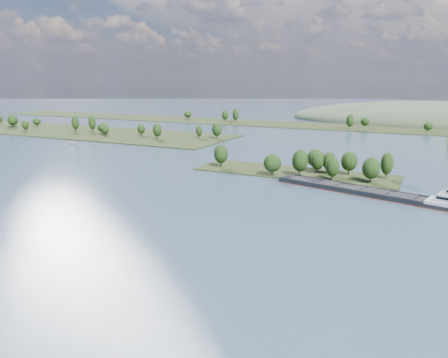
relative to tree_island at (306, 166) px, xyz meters
The scene contains 7 objects.
ground 59.42m from the tree_island, 95.97° to the right, with size 1800.00×1800.00×0.00m, color #324557.
tree_island is the anchor object (origin of this frame).
left_bank 248.41m from the tree_island, 160.93° to the left, with size 300.00×80.00×15.92m.
back_shoreline 220.98m from the tree_island, 89.78° to the left, with size 900.00×60.00×15.53m.
hill_west 325.57m from the tree_island, 80.48° to the left, with size 320.00×160.00×44.00m, color #3A4932.
cargo_barge 46.67m from the tree_island, 34.82° to the right, with size 80.33×29.74×10.90m.
motorboat 179.23m from the tree_island, behind, with size 2.11×5.61×2.17m, color white.
Camera 1 is at (61.62, -27.46, 46.72)m, focal length 35.00 mm.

